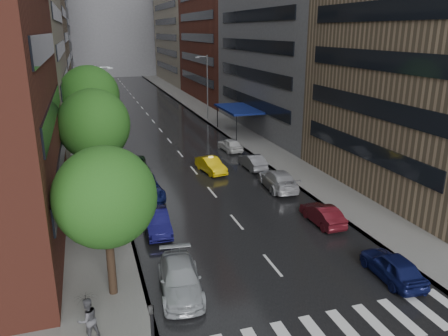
# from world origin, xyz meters

# --- Properties ---
(ground) EXTENTS (220.00, 220.00, 0.00)m
(ground) POSITION_xyz_m (0.00, 0.00, 0.00)
(ground) COLOR gray
(ground) RESTS_ON ground
(road) EXTENTS (14.00, 140.00, 0.01)m
(road) POSITION_xyz_m (0.00, 50.00, 0.01)
(road) COLOR black
(road) RESTS_ON ground
(sidewalk_left) EXTENTS (4.00, 140.00, 0.15)m
(sidewalk_left) POSITION_xyz_m (-9.00, 50.00, 0.07)
(sidewalk_left) COLOR gray
(sidewalk_left) RESTS_ON ground
(sidewalk_right) EXTENTS (4.00, 140.00, 0.15)m
(sidewalk_right) POSITION_xyz_m (9.00, 50.00, 0.07)
(sidewalk_right) COLOR gray
(sidewalk_right) RESTS_ON ground
(crosswalk) EXTENTS (13.15, 2.80, 0.01)m
(crosswalk) POSITION_xyz_m (0.20, -2.00, 0.01)
(crosswalk) COLOR silver
(crosswalk) RESTS_ON ground
(buildings_left) EXTENTS (8.00, 108.00, 38.00)m
(buildings_left) POSITION_xyz_m (-15.00, 58.79, 15.99)
(buildings_left) COLOR maroon
(buildings_left) RESTS_ON ground
(buildings_right) EXTENTS (8.05, 109.10, 36.00)m
(buildings_right) POSITION_xyz_m (15.00, 56.70, 15.03)
(buildings_right) COLOR #937A5B
(buildings_right) RESTS_ON ground
(building_far) EXTENTS (40.00, 14.00, 32.00)m
(building_far) POSITION_xyz_m (0.00, 118.00, 16.00)
(building_far) COLOR slate
(building_far) RESTS_ON ground
(tree_near) EXTENTS (4.73, 4.73, 7.54)m
(tree_near) POSITION_xyz_m (-8.60, 3.74, 5.16)
(tree_near) COLOR #382619
(tree_near) RESTS_ON ground
(tree_mid) EXTENTS (5.30, 5.30, 8.45)m
(tree_mid) POSITION_xyz_m (-8.60, 17.44, 5.78)
(tree_mid) COLOR #382619
(tree_mid) RESTS_ON ground
(tree_far) EXTENTS (5.81, 5.81, 9.26)m
(tree_far) POSITION_xyz_m (-8.60, 29.25, 6.34)
(tree_far) COLOR #382619
(tree_far) RESTS_ON ground
(taxi) EXTENTS (2.13, 4.36, 1.38)m
(taxi) POSITION_xyz_m (1.36, 21.03, 0.69)
(taxi) COLOR yellow
(taxi) RESTS_ON ground
(parked_cars_left) EXTENTS (2.97, 24.68, 1.60)m
(parked_cars_left) POSITION_xyz_m (-5.40, 14.67, 0.75)
(parked_cars_left) COLOR #A3A8AD
(parked_cars_left) RESTS_ON ground
(parked_cars_right) EXTENTS (2.55, 30.94, 1.55)m
(parked_cars_right) POSITION_xyz_m (5.40, 14.42, 0.72)
(parked_cars_right) COLOR #0F1548
(parked_cars_right) RESTS_ON ground
(ped_black_umbrella) EXTENTS (1.15, 1.07, 2.09)m
(ped_black_umbrella) POSITION_xyz_m (-9.80, 0.62, 1.38)
(ped_black_umbrella) COLOR #4F4F54
(ped_black_umbrella) RESTS_ON sidewalk_left
(street_lamp_left) EXTENTS (1.74, 0.22, 9.00)m
(street_lamp_left) POSITION_xyz_m (-7.72, 30.00, 4.89)
(street_lamp_left) COLOR gray
(street_lamp_left) RESTS_ON sidewalk_left
(street_lamp_right) EXTENTS (1.74, 0.22, 9.00)m
(street_lamp_right) POSITION_xyz_m (7.72, 45.00, 4.89)
(street_lamp_right) COLOR gray
(street_lamp_right) RESTS_ON sidewalk_right
(awning) EXTENTS (4.00, 8.00, 3.12)m
(awning) POSITION_xyz_m (8.98, 35.00, 3.13)
(awning) COLOR navy
(awning) RESTS_ON sidewalk_right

